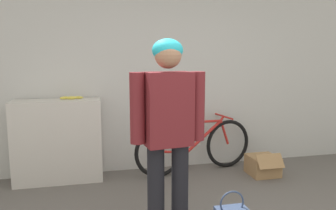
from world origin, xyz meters
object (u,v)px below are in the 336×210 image
(person, at_px, (168,122))
(bicycle, at_px, (195,146))
(cardboard_box, at_px, (263,165))
(banana, at_px, (71,98))

(person, bearing_deg, bicycle, 56.44)
(person, distance_m, cardboard_box, 2.16)
(bicycle, relative_size, cardboard_box, 3.92)
(person, relative_size, bicycle, 1.01)
(person, xyz_separation_m, bicycle, (0.72, 1.48, -0.66))
(bicycle, xyz_separation_m, banana, (-1.60, 0.12, 0.69))
(cardboard_box, bearing_deg, banana, 170.04)
(banana, distance_m, cardboard_box, 2.66)
(bicycle, relative_size, banana, 5.69)
(person, bearing_deg, banana, 111.04)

